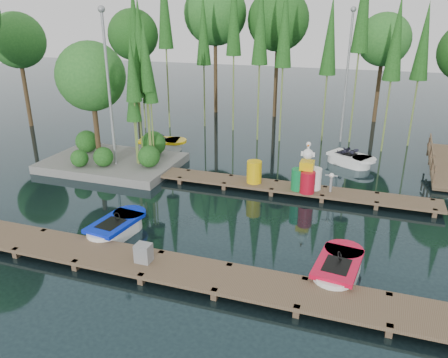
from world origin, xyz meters
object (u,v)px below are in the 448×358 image
(boat_blue, at_px, (116,228))
(utility_cabinet, at_px, (144,253))
(boat_yellow_far, at_px, (160,144))
(drum_cluster, at_px, (307,176))
(boat_red, at_px, (338,270))
(yellow_barrel, at_px, (254,172))
(island, at_px, (105,100))

(boat_blue, bearing_deg, utility_cabinet, -32.92)
(boat_yellow_far, height_order, drum_cluster, drum_cluster)
(boat_red, height_order, yellow_barrel, yellow_barrel)
(boat_yellow_far, bearing_deg, utility_cabinet, -56.67)
(boat_yellow_far, xyz_separation_m, yellow_barrel, (6.27, -3.81, 0.48))
(boat_blue, bearing_deg, island, 130.91)
(boat_yellow_far, distance_m, yellow_barrel, 7.35)
(boat_red, relative_size, drum_cluster, 1.31)
(utility_cabinet, bearing_deg, drum_cluster, 62.35)
(boat_yellow_far, bearing_deg, boat_red, -33.50)
(island, bearing_deg, boat_yellow_far, 68.64)
(boat_yellow_far, distance_m, utility_cabinet, 11.86)
(utility_cabinet, height_order, drum_cluster, drum_cluster)
(boat_yellow_far, bearing_deg, yellow_barrel, -22.28)
(boat_red, bearing_deg, drum_cluster, 114.86)
(boat_blue, distance_m, boat_red, 7.27)
(utility_cabinet, relative_size, yellow_barrel, 0.59)
(island, distance_m, drum_cluster, 9.97)
(utility_cabinet, xyz_separation_m, drum_cluster, (3.59, 6.85, 0.31))
(boat_red, bearing_deg, boat_blue, -174.43)
(yellow_barrel, xyz_separation_m, drum_cluster, (2.20, -0.15, 0.12))
(boat_yellow_far, bearing_deg, drum_cluster, -16.06)
(boat_red, bearing_deg, island, 157.87)
(boat_blue, distance_m, utility_cabinet, 2.55)
(boat_red, height_order, drum_cluster, drum_cluster)
(boat_yellow_far, distance_m, drum_cluster, 9.37)
(island, height_order, drum_cluster, island)
(island, xyz_separation_m, boat_red, (11.39, -6.34, -2.94))
(island, bearing_deg, drum_cluster, -5.59)
(island, bearing_deg, utility_cabinet, -52.10)
(drum_cluster, bearing_deg, boat_blue, -136.60)
(boat_red, height_order, boat_yellow_far, boat_yellow_far)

